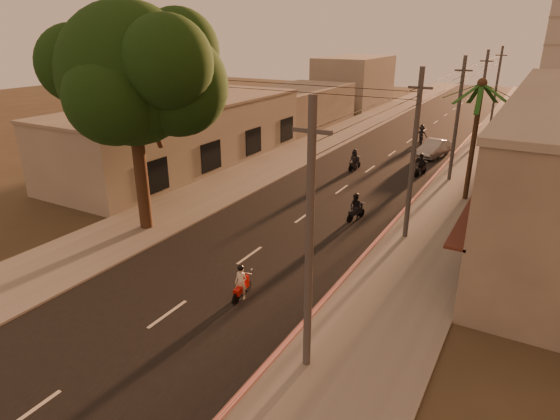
% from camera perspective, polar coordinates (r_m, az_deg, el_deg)
% --- Properties ---
extents(ground, '(160.00, 160.00, 0.00)m').
position_cam_1_polar(ground, '(22.25, -6.56, -7.55)').
color(ground, '#383023').
rests_on(ground, ground).
extents(road, '(10.00, 140.00, 0.02)m').
position_cam_1_polar(road, '(38.98, 10.93, 4.92)').
color(road, black).
rests_on(road, ground).
extents(sidewalk_right, '(5.00, 140.00, 0.12)m').
position_cam_1_polar(sidewalk_right, '(37.39, 21.83, 3.15)').
color(sidewalk_right, slate).
rests_on(sidewalk_right, ground).
extents(sidewalk_left, '(5.00, 140.00, 0.12)m').
position_cam_1_polar(sidewalk_left, '(41.85, 1.16, 6.48)').
color(sidewalk_left, slate).
rests_on(sidewalk_left, ground).
extents(curb_stripe, '(0.20, 60.00, 0.20)m').
position_cam_1_polar(curb_stripe, '(33.05, 16.39, 1.66)').
color(curb_stripe, red).
rests_on(curb_stripe, ground).
extents(left_building, '(8.20, 24.20, 5.20)m').
position_cam_1_polar(left_building, '(40.06, -11.31, 9.14)').
color(left_building, '#9A968B').
rests_on(left_building, ground).
extents(broadleaf_tree, '(9.60, 8.70, 12.10)m').
position_cam_1_polar(broadleaf_tree, '(25.66, -16.95, 15.44)').
color(broadleaf_tree, black).
rests_on(broadleaf_tree, ground).
extents(palm_tree, '(5.00, 5.00, 8.20)m').
position_cam_1_polar(palm_tree, '(32.03, 23.31, 13.23)').
color(palm_tree, black).
rests_on(palm_tree, ground).
extents(utility_poles, '(1.20, 48.26, 9.00)m').
position_cam_1_polar(utility_poles, '(36.28, 21.17, 13.27)').
color(utility_poles, '#38383A').
rests_on(utility_poles, ground).
extents(filler_left_near, '(8.00, 14.00, 4.40)m').
position_cam_1_polar(filler_left_near, '(56.54, 2.19, 12.52)').
color(filler_left_near, '#9A968B').
rests_on(filler_left_near, ground).
extents(filler_left_far, '(8.00, 14.00, 7.00)m').
position_cam_1_polar(filler_left_far, '(72.71, 9.02, 15.23)').
color(filler_left_far, '#9A968B').
rests_on(filler_left_far, ground).
extents(scooter_red, '(0.67, 1.61, 1.58)m').
position_cam_1_polar(scooter_red, '(19.88, -4.75, -8.92)').
color(scooter_red, black).
rests_on(scooter_red, ground).
extents(scooter_mid_a, '(1.06, 1.70, 1.70)m').
position_cam_1_polar(scooter_mid_a, '(28.03, 9.21, 0.26)').
color(scooter_mid_a, black).
rests_on(scooter_mid_a, ground).
extents(scooter_mid_b, '(1.16, 1.80, 1.79)m').
position_cam_1_polar(scooter_mid_b, '(37.92, 16.77, 5.20)').
color(scooter_mid_b, black).
rests_on(scooter_mid_b, ground).
extents(scooter_far_a, '(0.97, 1.77, 1.75)m').
position_cam_1_polar(scooter_far_a, '(38.32, 9.06, 5.97)').
color(scooter_far_a, black).
rests_on(scooter_far_a, ground).
extents(scooter_far_b, '(1.54, 1.91, 1.93)m').
position_cam_1_polar(scooter_far_b, '(49.13, 16.85, 8.78)').
color(scooter_far_b, black).
rests_on(scooter_far_b, ground).
extents(parked_car, '(3.12, 5.09, 1.50)m').
position_cam_1_polar(parked_car, '(44.30, 18.24, 7.17)').
color(parked_car, gray).
rests_on(parked_car, ground).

